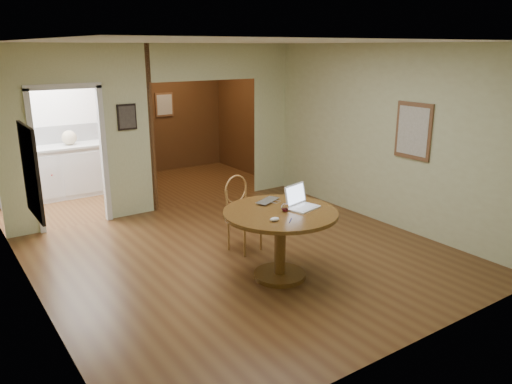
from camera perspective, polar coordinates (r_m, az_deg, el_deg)
floor at (r=6.57m, az=-0.90°, el=-7.47°), size 5.00×5.00×0.00m
room_shell at (r=8.71m, az=-15.02°, el=6.76°), size 5.20×7.50×5.00m
dining_table at (r=5.81m, az=2.79°, el=-4.20°), size 1.33×1.33×0.83m
chair at (r=6.64m, az=-1.71°, el=-1.96°), size 0.51×0.51×1.02m
open_laptop at (r=5.87m, az=5.03°, el=-1.10°), size 0.42×0.40×0.26m
closed_laptop at (r=6.02m, az=1.76°, el=-1.13°), size 0.42×0.35×0.03m
mouse at (r=5.39m, az=2.13°, el=-3.13°), size 0.12×0.08×0.05m
wine_glass at (r=5.71m, az=3.33°, el=-1.74°), size 0.09×0.09×0.10m
pen at (r=5.42m, az=3.96°, el=-3.26°), size 0.11×0.10×0.01m
kitchen_cabinet at (r=9.67m, az=-21.80°, el=2.12°), size 2.06×0.60×0.94m
grocery_bag at (r=9.61m, az=-20.57°, el=5.83°), size 0.33×0.31×0.26m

